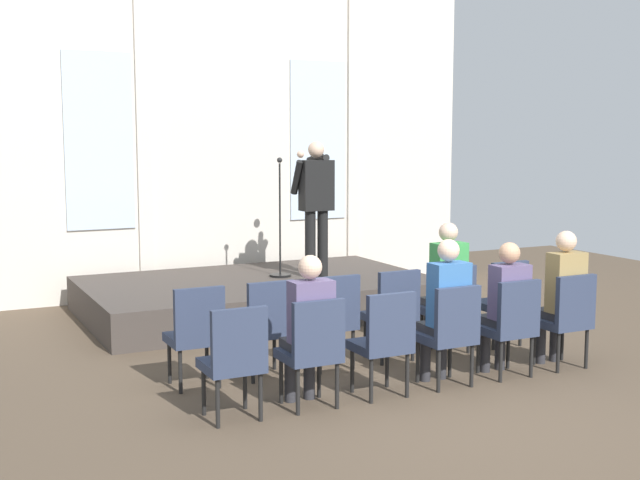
{
  "coord_description": "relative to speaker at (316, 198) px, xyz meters",
  "views": [
    {
      "loc": [
        -3.98,
        -5.36,
        2.27
      ],
      "look_at": [
        0.23,
        3.15,
        1.08
      ],
      "focal_mm": 47.01,
      "sensor_mm": 36.0,
      "label": 1
    }
  ],
  "objects": [
    {
      "name": "mic_stand",
      "position": [
        -0.42,
        0.2,
        -0.69
      ],
      "size": [
        0.28,
        0.28,
        1.55
      ],
      "color": "black",
      "rests_on": "stage_platform"
    },
    {
      "name": "stage_platform",
      "position": [
        -0.77,
        0.14,
        -1.24
      ],
      "size": [
        4.33,
        2.62,
        0.43
      ],
      "primitive_type": "cube",
      "color": "#3F3833",
      "rests_on": "ground"
    },
    {
      "name": "chair_r1_c5",
      "position": [
        0.95,
        -3.63,
        -0.92
      ],
      "size": [
        0.46,
        0.44,
        0.94
      ],
      "color": "black",
      "rests_on": "ground"
    },
    {
      "name": "ground_plane",
      "position": [
        -0.77,
        -4.36,
        -1.46
      ],
      "size": [
        15.9,
        15.9,
        0.0
      ],
      "primitive_type": "plane",
      "color": "brown"
    },
    {
      "name": "chair_r0_c0",
      "position": [
        -2.49,
        -2.65,
        -0.92
      ],
      "size": [
        0.46,
        0.44,
        0.94
      ],
      "color": "black",
      "rests_on": "ground"
    },
    {
      "name": "audience_r1_c5",
      "position": [
        0.95,
        -3.55,
        -0.71
      ],
      "size": [
        0.36,
        0.39,
        1.36
      ],
      "color": "#2D2D33",
      "rests_on": "ground"
    },
    {
      "name": "chair_r0_c3",
      "position": [
        -0.43,
        -2.65,
        -0.92
      ],
      "size": [
        0.46,
        0.44,
        0.94
      ],
      "color": "black",
      "rests_on": "ground"
    },
    {
      "name": "chair_r1_c4",
      "position": [
        0.26,
        -3.63,
        -0.92
      ],
      "size": [
        0.46,
        0.44,
        0.94
      ],
      "color": "black",
      "rests_on": "ground"
    },
    {
      "name": "chair_r0_c2",
      "position": [
        -1.11,
        -2.65,
        -0.92
      ],
      "size": [
        0.46,
        0.44,
        0.94
      ],
      "color": "black",
      "rests_on": "ground"
    },
    {
      "name": "chair_r1_c2",
      "position": [
        -1.11,
        -3.63,
        -0.92
      ],
      "size": [
        0.46,
        0.44,
        0.94
      ],
      "color": "black",
      "rests_on": "ground"
    },
    {
      "name": "chair_r0_c5",
      "position": [
        0.95,
        -2.65,
        -0.92
      ],
      "size": [
        0.46,
        0.44,
        0.94
      ],
      "color": "black",
      "rests_on": "ground"
    },
    {
      "name": "audience_r0_c4",
      "position": [
        0.26,
        -2.57,
        -0.7
      ],
      "size": [
        0.36,
        0.39,
        1.38
      ],
      "color": "#2D2D33",
      "rests_on": "ground"
    },
    {
      "name": "chair_r0_c1",
      "position": [
        -1.8,
        -2.65,
        -0.92
      ],
      "size": [
        0.46,
        0.44,
        0.94
      ],
      "color": "black",
      "rests_on": "ground"
    },
    {
      "name": "chair_r1_c0",
      "position": [
        -2.49,
        -3.63,
        -0.92
      ],
      "size": [
        0.46,
        0.44,
        0.94
      ],
      "color": "black",
      "rests_on": "ground"
    },
    {
      "name": "chair_r1_c1",
      "position": [
        -1.8,
        -3.63,
        -0.92
      ],
      "size": [
        0.46,
        0.44,
        0.94
      ],
      "color": "black",
      "rests_on": "ground"
    },
    {
      "name": "chair_r0_c4",
      "position": [
        0.26,
        -2.65,
        -0.92
      ],
      "size": [
        0.46,
        0.44,
        0.94
      ],
      "color": "black",
      "rests_on": "ground"
    },
    {
      "name": "speaker",
      "position": [
        0.0,
        0.0,
        0.0
      ],
      "size": [
        0.51,
        0.69,
        1.76
      ],
      "color": "black",
      "rests_on": "stage_platform"
    },
    {
      "name": "audience_r1_c3",
      "position": [
        -0.43,
        -3.55,
        -0.71
      ],
      "size": [
        0.36,
        0.39,
        1.35
      ],
      "color": "#2D2D33",
      "rests_on": "ground"
    },
    {
      "name": "audience_r1_c4",
      "position": [
        0.26,
        -3.55,
        -0.75
      ],
      "size": [
        0.36,
        0.39,
        1.28
      ],
      "color": "#2D2D33",
      "rests_on": "ground"
    },
    {
      "name": "chair_r1_c3",
      "position": [
        -0.43,
        -3.63,
        -0.92
      ],
      "size": [
        0.46,
        0.44,
        0.94
      ],
      "color": "black",
      "rests_on": "ground"
    },
    {
      "name": "audience_r1_c1",
      "position": [
        -1.8,
        -3.55,
        -0.74
      ],
      "size": [
        0.36,
        0.39,
        1.29
      ],
      "color": "#2D2D33",
      "rests_on": "ground"
    },
    {
      "name": "rear_partition",
      "position": [
        -0.75,
        1.75,
        0.8
      ],
      "size": [
        8.17,
        0.14,
        4.52
      ],
      "color": "silver",
      "rests_on": "ground"
    }
  ]
}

